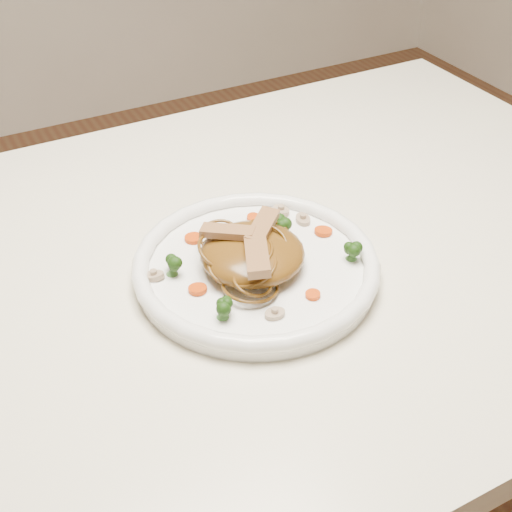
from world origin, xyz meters
name	(u,v)px	position (x,y,z in m)	size (l,w,h in m)	color
table	(247,309)	(0.00, 0.00, 0.65)	(1.20, 0.80, 0.75)	beige
plate	(256,271)	(-0.01, -0.05, 0.76)	(0.29, 0.29, 0.02)	white
noodle_mound	(252,253)	(-0.02, -0.05, 0.78)	(0.12, 0.12, 0.04)	#583910
chicken_a	(262,226)	(0.00, -0.04, 0.81)	(0.07, 0.02, 0.01)	#A4744D
chicken_b	(228,232)	(-0.04, -0.03, 0.81)	(0.06, 0.02, 0.01)	#A4744D
chicken_c	(257,254)	(-0.03, -0.08, 0.81)	(0.08, 0.03, 0.01)	#A4744D
broccoli_0	(282,224)	(0.05, -0.01, 0.78)	(0.03, 0.03, 0.03)	#18390B
broccoli_1	(171,263)	(-0.11, -0.02, 0.78)	(0.03, 0.03, 0.03)	#18390B
broccoli_2	(222,306)	(-0.09, -0.11, 0.78)	(0.03, 0.03, 0.03)	#18390B
broccoli_3	(352,249)	(0.09, -0.09, 0.78)	(0.02, 0.02, 0.03)	#18390B
carrot_0	(253,218)	(0.03, 0.04, 0.77)	(0.02, 0.02, 0.01)	#D94607
carrot_1	(198,289)	(-0.09, -0.06, 0.77)	(0.02, 0.02, 0.01)	#D94607
carrot_2	(323,231)	(0.09, -0.03, 0.77)	(0.02, 0.02, 0.01)	#D94607
carrot_3	(194,238)	(-0.06, 0.03, 0.77)	(0.02, 0.02, 0.01)	#D94607
carrot_4	(313,295)	(0.02, -0.13, 0.77)	(0.02, 0.02, 0.01)	#D94607
mushroom_0	(275,314)	(-0.04, -0.14, 0.77)	(0.02, 0.02, 0.01)	#C2AC92
mushroom_1	(303,220)	(0.08, 0.00, 0.77)	(0.03, 0.03, 0.01)	#C2AC92
mushroom_2	(154,276)	(-0.13, -0.02, 0.77)	(0.02, 0.02, 0.01)	#C2AC92
mushroom_3	(281,211)	(0.07, 0.03, 0.77)	(0.03, 0.03, 0.01)	#C2AC92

